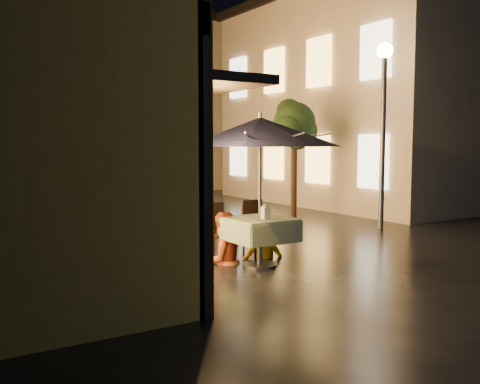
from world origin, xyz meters
TOP-DOWN VIEW (x-y plane):
  - ground at (0.00, 0.00)m, footprint 90.00×90.00m
  - east_building_near at (7.49, 6.50)m, footprint 7.30×9.30m
  - east_building_far at (7.49, 18.00)m, footprint 7.30×10.30m
  - street_tree at (2.41, 4.51)m, footprint 1.43×1.20m
  - streetlamp_near at (3.00, 2.00)m, footprint 0.36×0.36m
  - streetlamp_far at (3.00, 14.00)m, footprint 0.36×0.36m
  - cafe_table at (-1.50, 0.36)m, footprint 0.99×0.99m
  - patio_umbrella at (-1.50, 0.36)m, footprint 2.55×2.55m
  - cafe_chair_left at (-1.90, 1.09)m, footprint 0.42×0.42m
  - cafe_chair_right at (-1.10, 1.09)m, footprint 0.42×0.42m
  - table_lantern at (-1.50, 0.21)m, footprint 0.16×0.16m
  - person_orange at (-1.89, 0.89)m, footprint 0.80×0.63m
  - person_yellow at (-1.10, 0.88)m, footprint 1.04×0.73m
  - bicycle_0 at (-2.31, 3.22)m, footprint 1.91×0.87m
  - bicycle_1 at (-2.31, 3.98)m, footprint 1.65×0.90m
  - bicycle_2 at (-2.36, 5.37)m, footprint 1.65×1.07m
  - bicycle_3 at (-2.24, 6.87)m, footprint 1.52×0.87m
  - bicycle_4 at (-2.59, 7.79)m, footprint 1.82×0.83m
  - bicycle_5 at (-2.72, 8.71)m, footprint 1.55×0.81m
  - bicycle_6 at (-2.60, 9.94)m, footprint 1.76×0.76m

SIDE VIEW (x-z plane):
  - ground at x=0.00m, z-range 0.00..0.00m
  - bicycle_2 at x=-2.36m, z-range 0.00..0.82m
  - bicycle_3 at x=-2.24m, z-range 0.00..0.88m
  - bicycle_5 at x=-2.72m, z-range 0.00..0.89m
  - bicycle_6 at x=-2.60m, z-range 0.00..0.90m
  - bicycle_4 at x=-2.59m, z-range 0.00..0.92m
  - bicycle_1 at x=-2.31m, z-range 0.00..0.95m
  - bicycle_0 at x=-2.31m, z-range 0.00..0.97m
  - cafe_chair_left at x=-1.90m, z-range 0.05..1.03m
  - cafe_chair_right at x=-1.10m, z-range 0.05..1.03m
  - cafe_table at x=-1.50m, z-range 0.20..0.98m
  - person_yellow at x=-1.10m, z-range 0.00..1.46m
  - person_orange at x=-1.89m, z-range 0.00..1.65m
  - table_lantern at x=-1.50m, z-range 0.79..1.04m
  - patio_umbrella at x=-1.50m, z-range 0.92..3.38m
  - street_tree at x=2.41m, z-range 0.85..4.00m
  - streetlamp_near at x=3.00m, z-range 0.80..5.03m
  - streetlamp_far at x=3.00m, z-range 0.80..5.03m
  - east_building_near at x=7.49m, z-range 0.01..6.81m
  - east_building_far at x=7.49m, z-range 0.01..7.31m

